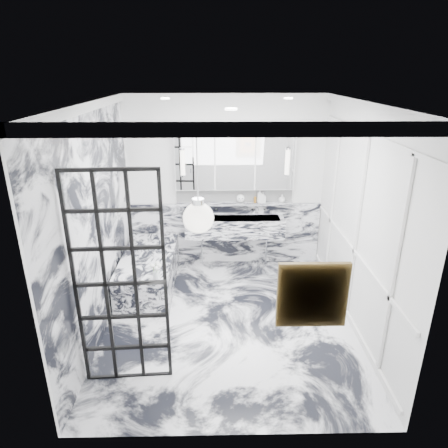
{
  "coord_description": "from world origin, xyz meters",
  "views": [
    {
      "loc": [
        -0.14,
        -4.51,
        3.13
      ],
      "look_at": [
        -0.05,
        0.5,
        1.19
      ],
      "focal_mm": 32.0,
      "sensor_mm": 36.0,
      "label": 1
    }
  ],
  "objects_px": {
    "crittall_door": "(120,284)",
    "bathtub": "(149,271)",
    "trough_sink": "(235,227)",
    "mirror_cabinet": "(235,158)"
  },
  "relations": [
    {
      "from": "mirror_cabinet",
      "to": "crittall_door",
      "type": "bearing_deg",
      "value": -114.46
    },
    {
      "from": "crittall_door",
      "to": "trough_sink",
      "type": "relative_size",
      "value": 1.44
    },
    {
      "from": "crittall_door",
      "to": "mirror_cabinet",
      "type": "relative_size",
      "value": 1.21
    },
    {
      "from": "crittall_door",
      "to": "mirror_cabinet",
      "type": "bearing_deg",
      "value": 62.3
    },
    {
      "from": "crittall_door",
      "to": "bathtub",
      "type": "xyz_separation_m",
      "value": [
        -0.07,
        1.92,
        -0.88
      ]
    },
    {
      "from": "trough_sink",
      "to": "mirror_cabinet",
      "type": "distance_m",
      "value": 1.1
    },
    {
      "from": "crittall_door",
      "to": "mirror_cabinet",
      "type": "xyz_separation_m",
      "value": [
        1.25,
        2.75,
        0.67
      ]
    },
    {
      "from": "trough_sink",
      "to": "bathtub",
      "type": "xyz_separation_m",
      "value": [
        -1.33,
        -0.66,
        -0.45
      ]
    },
    {
      "from": "crittall_door",
      "to": "bathtub",
      "type": "distance_m",
      "value": 2.11
    },
    {
      "from": "mirror_cabinet",
      "to": "bathtub",
      "type": "bearing_deg",
      "value": -147.94
    }
  ]
}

